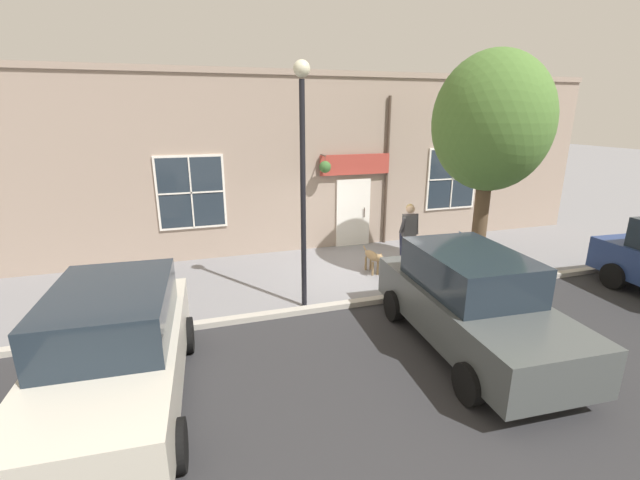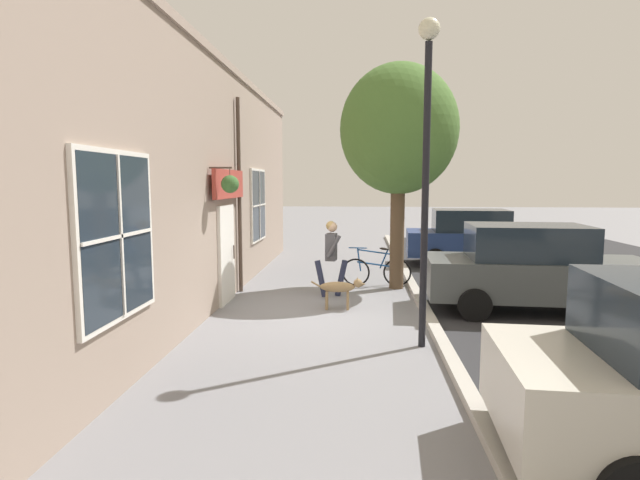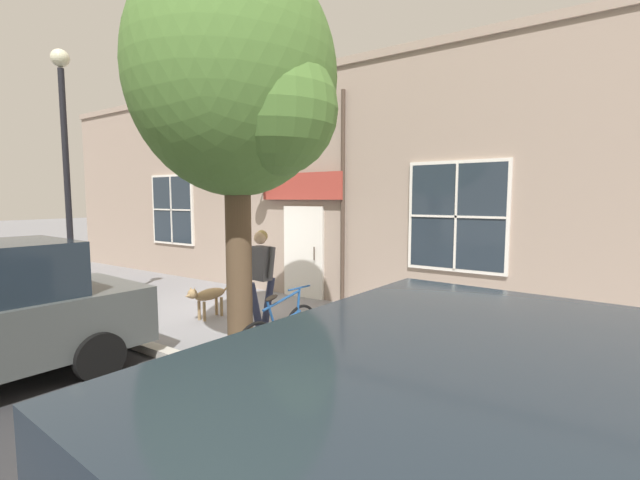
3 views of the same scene
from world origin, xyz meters
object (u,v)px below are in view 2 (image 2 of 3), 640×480
(street_tree_by_curb, at_px, (398,134))
(parked_car_mid_block, at_px, (534,268))
(dog_on_leash, at_px, (340,288))
(pedestrian_walking, at_px, (331,251))
(leaning_bicycle, at_px, (376,270))
(parked_car_far_end, at_px, (475,237))
(street_lamp, at_px, (427,138))

(street_tree_by_curb, relative_size, parked_car_mid_block, 1.23)
(dog_on_leash, xyz_separation_m, parked_car_mid_block, (3.86, 0.11, 0.43))
(pedestrian_walking, relative_size, leaning_bicycle, 0.99)
(pedestrian_walking, bearing_deg, dog_on_leash, -77.84)
(parked_car_far_end, xyz_separation_m, street_lamp, (-2.61, -8.09, 2.37))
(street_tree_by_curb, height_order, parked_car_far_end, street_tree_by_curb)
(parked_car_mid_block, bearing_deg, pedestrian_walking, 165.75)
(parked_car_far_end, bearing_deg, pedestrian_walking, -132.06)
(dog_on_leash, bearing_deg, leaning_bicycle, 71.66)
(pedestrian_walking, relative_size, street_tree_by_curb, 0.32)
(pedestrian_walking, bearing_deg, leaning_bicycle, 51.08)
(dog_on_leash, distance_m, street_tree_by_curb, 4.19)
(dog_on_leash, distance_m, leaning_bicycle, 2.60)
(dog_on_leash, bearing_deg, pedestrian_walking, 102.16)
(dog_on_leash, height_order, leaning_bicycle, leaning_bicycle)
(pedestrian_walking, distance_m, dog_on_leash, 1.32)
(street_tree_by_curb, height_order, street_lamp, street_tree_by_curb)
(leaning_bicycle, height_order, parked_car_mid_block, parked_car_mid_block)
(parked_car_far_end, height_order, street_lamp, street_lamp)
(street_lamp, bearing_deg, parked_car_far_end, 72.09)
(pedestrian_walking, bearing_deg, parked_car_far_end, 47.94)
(parked_car_far_end, distance_m, street_lamp, 8.82)
(pedestrian_walking, xyz_separation_m, street_tree_by_curb, (1.54, 1.11, 2.69))
(dog_on_leash, bearing_deg, parked_car_far_end, 55.69)
(street_lamp, bearing_deg, dog_on_leash, 121.54)
(dog_on_leash, xyz_separation_m, street_lamp, (1.38, -2.24, 2.80))
(leaning_bicycle, bearing_deg, parked_car_far_end, 46.80)
(pedestrian_walking, bearing_deg, street_tree_by_curb, 35.87)
(dog_on_leash, distance_m, parked_car_far_end, 7.09)
(parked_car_far_end, bearing_deg, leaning_bicycle, -133.20)
(street_tree_by_curb, relative_size, leaning_bicycle, 3.09)
(dog_on_leash, relative_size, street_lamp, 0.22)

